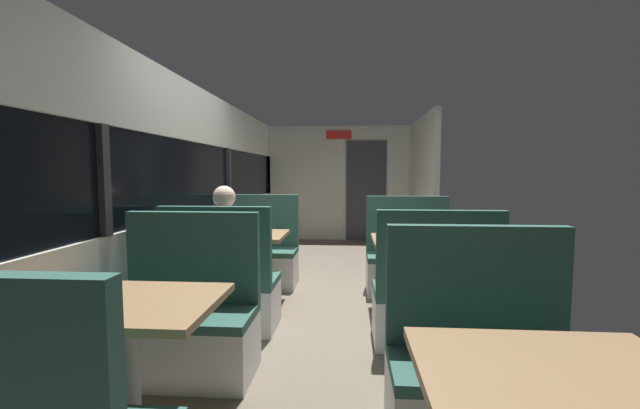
# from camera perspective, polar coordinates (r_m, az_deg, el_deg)

# --- Properties ---
(ground_plane) EXTENTS (3.30, 9.20, 0.02)m
(ground_plane) POSITION_cam_1_polar(r_m,az_deg,el_deg) (4.23, 1.05, -14.59)
(ground_plane) COLOR #665B4C
(carriage_window_panel_left) EXTENTS (0.09, 8.48, 2.30)m
(carriage_window_panel_left) POSITION_cam_1_polar(r_m,az_deg,el_deg) (4.33, -18.48, 0.77)
(carriage_window_panel_left) COLOR beige
(carriage_window_panel_left) RESTS_ON ground_plane
(carriage_end_bulkhead) EXTENTS (2.90, 0.11, 2.30)m
(carriage_end_bulkhead) POSITION_cam_1_polar(r_m,az_deg,el_deg) (8.19, 3.08, 2.92)
(carriage_end_bulkhead) COLOR beige
(carriage_end_bulkhead) RESTS_ON ground_plane
(carriage_aisle_panel_right) EXTENTS (0.08, 2.40, 2.30)m
(carriage_aisle_panel_right) POSITION_cam_1_polar(r_m,az_deg,el_deg) (7.10, 14.21, 2.62)
(carriage_aisle_panel_right) COLOR beige
(carriage_aisle_panel_right) RESTS_ON ground_plane
(dining_table_near_window) EXTENTS (0.90, 0.70, 0.74)m
(dining_table_near_window) POSITION_cam_1_polar(r_m,az_deg,el_deg) (2.32, -25.59, -14.49)
(dining_table_near_window) COLOR #9E9EA3
(dining_table_near_window) RESTS_ON ground_plane
(bench_near_window_facing_entry) EXTENTS (0.95, 0.50, 1.10)m
(bench_near_window_facing_entry) POSITION_cam_1_polar(r_m,az_deg,el_deg) (3.01, -18.50, -16.08)
(bench_near_window_facing_entry) COLOR silver
(bench_near_window_facing_entry) RESTS_ON ground_plane
(dining_table_mid_window) EXTENTS (0.90, 0.70, 0.74)m
(dining_table_mid_window) POSITION_cam_1_polar(r_m,az_deg,el_deg) (4.30, -10.91, -5.39)
(dining_table_mid_window) COLOR #9E9EA3
(dining_table_mid_window) RESTS_ON ground_plane
(bench_mid_window_facing_end) EXTENTS (0.95, 0.50, 1.10)m
(bench_mid_window_facing_end) POSITION_cam_1_polar(r_m,az_deg,el_deg) (3.72, -13.70, -11.97)
(bench_mid_window_facing_end) COLOR silver
(bench_mid_window_facing_end) RESTS_ON ground_plane
(bench_mid_window_facing_entry) EXTENTS (0.95, 0.50, 1.10)m
(bench_mid_window_facing_entry) POSITION_cam_1_polar(r_m,az_deg,el_deg) (5.02, -8.77, -7.52)
(bench_mid_window_facing_entry) COLOR silver
(bench_mid_window_facing_entry) RESTS_ON ground_plane
(dining_table_front_aisle) EXTENTS (0.90, 0.70, 0.74)m
(dining_table_front_aisle) POSITION_cam_1_polar(r_m,az_deg,el_deg) (1.64, 30.70, -22.94)
(dining_table_front_aisle) COLOR #9E9EA3
(dining_table_front_aisle) RESTS_ON ground_plane
(bench_front_aisle_facing_entry) EXTENTS (0.95, 0.50, 1.10)m
(bench_front_aisle_facing_entry) POSITION_cam_1_polar(r_m,az_deg,el_deg) (2.36, 22.16, -22.28)
(bench_front_aisle_facing_entry) COLOR silver
(bench_front_aisle_facing_entry) RESTS_ON ground_plane
(dining_table_rear_aisle) EXTENTS (0.90, 0.70, 0.74)m
(dining_table_rear_aisle) POSITION_cam_1_polar(r_m,az_deg,el_deg) (4.01, 13.92, -6.16)
(dining_table_rear_aisle) COLOR #9E9EA3
(dining_table_rear_aisle) RESTS_ON ground_plane
(bench_rear_aisle_facing_end) EXTENTS (0.95, 0.50, 1.10)m
(bench_rear_aisle_facing_end) POSITION_cam_1_polar(r_m,az_deg,el_deg) (3.42, 15.85, -13.47)
(bench_rear_aisle_facing_end) COLOR silver
(bench_rear_aisle_facing_end) RESTS_ON ground_plane
(bench_rear_aisle_facing_entry) EXTENTS (0.95, 0.50, 1.10)m
(bench_rear_aisle_facing_entry) POSITION_cam_1_polar(r_m,az_deg,el_deg) (4.75, 12.42, -8.28)
(bench_rear_aisle_facing_entry) COLOR silver
(bench_rear_aisle_facing_entry) RESTS_ON ground_plane
(seated_passenger) EXTENTS (0.47, 0.55, 1.26)m
(seated_passenger) POSITION_cam_1_polar(r_m,az_deg,el_deg) (3.73, -13.42, -8.58)
(seated_passenger) COLOR #26262D
(seated_passenger) RESTS_ON ground_plane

